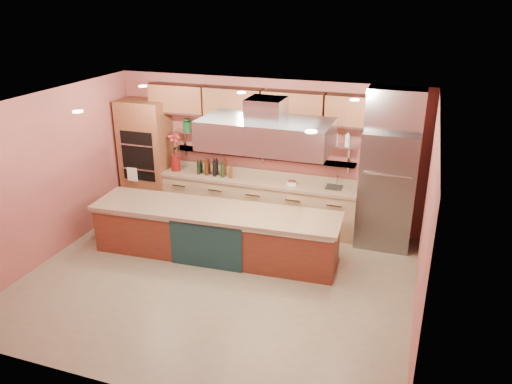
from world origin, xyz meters
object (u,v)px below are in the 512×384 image
at_px(refrigerator, 387,190).
at_px(green_canister, 235,130).
at_px(island, 215,232).
at_px(copper_kettle, 218,130).
at_px(kitchen_scale, 292,182).
at_px(flower_vase, 176,163).

bearing_deg(refrigerator, green_canister, 175.52).
xyz_separation_m(island, green_canister, (-0.24, 1.61, 1.38)).
height_order(refrigerator, island, refrigerator).
bearing_deg(green_canister, copper_kettle, 180.00).
distance_m(kitchen_scale, copper_kettle, 1.77).
bearing_deg(green_canister, kitchen_scale, -10.25).
distance_m(refrigerator, kitchen_scale, 1.72).
height_order(refrigerator, copper_kettle, refrigerator).
distance_m(refrigerator, island, 3.09).
height_order(kitchen_scale, copper_kettle, copper_kettle).
xyz_separation_m(copper_kettle, green_canister, (0.34, 0.00, 0.03)).
bearing_deg(green_canister, refrigerator, -4.48).
distance_m(flower_vase, kitchen_scale, 2.41).
relative_size(island, green_canister, 21.04).
height_order(island, flower_vase, flower_vase).
xyz_separation_m(kitchen_scale, copper_kettle, (-1.56, 0.22, 0.81)).
bearing_deg(kitchen_scale, island, -134.22).
bearing_deg(refrigerator, copper_kettle, 175.98).
xyz_separation_m(kitchen_scale, green_canister, (-1.22, 0.22, 0.84)).
height_order(flower_vase, green_canister, green_canister).
distance_m(kitchen_scale, green_canister, 1.49).
xyz_separation_m(refrigerator, kitchen_scale, (-1.72, 0.01, -0.07)).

